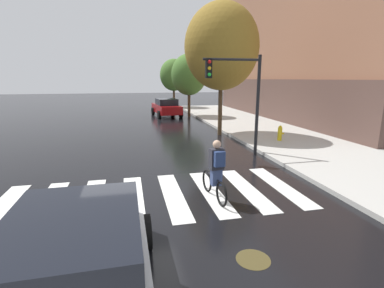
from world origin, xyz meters
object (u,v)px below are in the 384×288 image
(traffic_light_near, at_px, (240,88))
(fire_hydrant, at_px, (280,133))
(cyclist, at_px, (216,171))
(street_tree_mid, at_px, (189,75))
(street_tree_near, at_px, (222,47))
(sedan_mid, at_px, (166,107))
(sedan_near, at_px, (78,266))
(street_tree_far, at_px, (174,75))
(manhole_cover, at_px, (253,259))

(traffic_light_near, bearing_deg, fire_hydrant, 31.00)
(fire_hydrant, bearing_deg, cyclist, -131.51)
(cyclist, xyz_separation_m, street_tree_mid, (2.86, 16.94, 2.72))
(cyclist, bearing_deg, street_tree_near, 71.29)
(traffic_light_near, height_order, fire_hydrant, traffic_light_near)
(cyclist, bearing_deg, sedan_mid, 86.74)
(sedan_near, bearing_deg, street_tree_mid, 74.00)
(cyclist, distance_m, street_tree_near, 10.19)
(street_tree_mid, bearing_deg, traffic_light_near, -92.61)
(sedan_near, height_order, traffic_light_near, traffic_light_near)
(street_tree_far, bearing_deg, cyclist, -96.45)
(traffic_light_near, xyz_separation_m, fire_hydrant, (3.01, 1.81, -2.33))
(sedan_mid, bearing_deg, street_tree_near, -77.85)
(cyclist, bearing_deg, street_tree_far, 83.55)
(traffic_light_near, distance_m, street_tree_far, 20.84)
(street_tree_mid, distance_m, street_tree_far, 8.04)
(cyclist, height_order, street_tree_far, street_tree_far)
(cyclist, relative_size, street_tree_far, 0.32)
(traffic_light_near, relative_size, street_tree_far, 0.78)
(sedan_mid, bearing_deg, traffic_light_near, -84.82)
(fire_hydrant, xyz_separation_m, street_tree_far, (-2.46, 19.01, 3.10))
(street_tree_far, bearing_deg, sedan_mid, -104.37)
(sedan_near, bearing_deg, traffic_light_near, 55.19)
(manhole_cover, height_order, sedan_mid, sedan_mid)
(fire_hydrant, relative_size, street_tree_far, 0.14)
(traffic_light_near, height_order, street_tree_near, street_tree_near)
(traffic_light_near, xyz_separation_m, street_tree_far, (0.55, 20.82, 0.77))
(cyclist, bearing_deg, street_tree_mid, 80.43)
(manhole_cover, height_order, street_tree_far, street_tree_far)
(manhole_cover, relative_size, street_tree_near, 0.09)
(traffic_light_near, bearing_deg, street_tree_far, 88.49)
(street_tree_near, relative_size, street_tree_far, 1.37)
(street_tree_far, bearing_deg, street_tree_near, -89.41)
(street_tree_near, xyz_separation_m, street_tree_far, (-0.17, 16.15, -1.34))
(street_tree_mid, relative_size, street_tree_far, 0.98)
(street_tree_mid, bearing_deg, manhole_cover, -98.56)
(sedan_near, xyz_separation_m, sedan_mid, (3.99, 21.33, -0.03))
(street_tree_near, bearing_deg, sedan_mid, 102.15)
(sedan_mid, bearing_deg, fire_hydrant, -70.42)
(sedan_near, distance_m, street_tree_mid, 21.31)
(street_tree_mid, bearing_deg, fire_hydrant, -77.52)
(sedan_mid, height_order, street_tree_mid, street_tree_mid)
(traffic_light_near, height_order, street_tree_mid, street_tree_mid)
(manhole_cover, xyz_separation_m, cyclist, (0.10, 2.68, 0.84))
(sedan_near, xyz_separation_m, street_tree_near, (5.96, 12.20, 4.15))
(cyclist, distance_m, fire_hydrant, 7.98)
(fire_hydrant, bearing_deg, street_tree_mid, 102.48)
(traffic_light_near, xyz_separation_m, street_tree_mid, (0.58, 12.78, 0.71))
(sedan_near, xyz_separation_m, cyclist, (2.97, 3.38, 0.02))
(sedan_mid, bearing_deg, street_tree_mid, -28.93)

